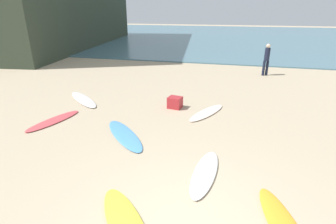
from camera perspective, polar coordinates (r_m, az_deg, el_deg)
name	(u,v)px	position (r m, az deg, el deg)	size (l,w,h in m)	color
ocean_water	(234,36)	(37.71, 14.14, 15.84)	(120.00, 40.00, 0.08)	slate
surfboard_0	(205,173)	(6.07, 8.05, -12.99)	(0.49, 1.94, 0.08)	white
surfboard_2	(83,99)	(11.12, -18.00, 2.63)	(0.54, 2.40, 0.08)	silver
surfboard_3	(125,135)	(7.76, -9.47, -4.95)	(0.59, 2.30, 0.06)	#539BE2
surfboard_4	(54,121)	(9.39, -23.69, -1.72)	(0.51, 2.03, 0.06)	#DD4F54
surfboard_6	(207,113)	(9.36, 8.46, -0.12)	(0.50, 2.04, 0.07)	#F8DDCF
beachgoer_near	(267,58)	(15.46, 20.75, 10.96)	(0.37, 0.37, 1.72)	#191E33
beach_cooler	(175,102)	(9.72, 1.54, 2.09)	(0.49, 0.42, 0.42)	#B2282D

